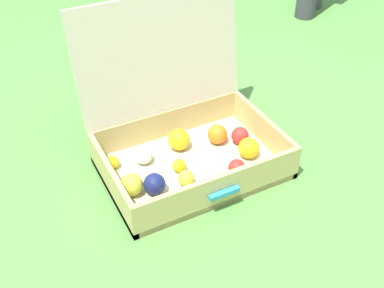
# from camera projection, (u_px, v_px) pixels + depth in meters

# --- Properties ---
(ground_plane) EXTENTS (16.00, 16.00, 0.00)m
(ground_plane) POSITION_uv_depth(u_px,v_px,m) (202.00, 168.00, 1.75)
(ground_plane) COLOR #569342
(open_suitcase) EXTENTS (0.64, 0.55, 0.57)m
(open_suitcase) POSITION_uv_depth(u_px,v_px,m) (183.00, 134.00, 1.71)
(open_suitcase) COLOR beige
(open_suitcase) RESTS_ON ground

